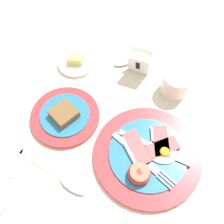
% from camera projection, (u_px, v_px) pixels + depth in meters
% --- Properties ---
extents(ground_plane, '(3.00, 3.00, 0.00)m').
position_uv_depth(ground_plane, '(106.00, 148.00, 0.64)').
color(ground_plane, beige).
extents(breakfast_plate, '(0.26, 0.26, 0.04)m').
position_uv_depth(breakfast_plate, '(148.00, 155.00, 0.62)').
color(breakfast_plate, red).
rests_on(breakfast_plate, ground_plane).
extents(bread_plate, '(0.18, 0.18, 0.04)m').
position_uv_depth(bread_plate, '(65.00, 116.00, 0.68)').
color(bread_plate, red).
rests_on(bread_plate, ground_plane).
extents(sugar_cup, '(0.08, 0.08, 0.06)m').
position_uv_depth(sugar_cup, '(176.00, 83.00, 0.70)').
color(sugar_cup, white).
rests_on(sugar_cup, ground_plane).
extents(butter_dish, '(0.11, 0.11, 0.03)m').
position_uv_depth(butter_dish, '(76.00, 62.00, 0.77)').
color(butter_dish, silver).
rests_on(butter_dish, ground_plane).
extents(number_card, '(0.06, 0.05, 0.07)m').
position_uv_depth(number_card, '(139.00, 63.00, 0.73)').
color(number_card, white).
rests_on(number_card, ground_plane).
extents(teaspoon_by_saucer, '(0.19, 0.07, 0.01)m').
position_uv_depth(teaspoon_by_saucer, '(63.00, 179.00, 0.60)').
color(teaspoon_by_saucer, silver).
rests_on(teaspoon_by_saucer, ground_plane).
extents(teaspoon_near_cup, '(0.16, 0.14, 0.01)m').
position_uv_depth(teaspoon_near_cup, '(117.00, 64.00, 0.77)').
color(teaspoon_near_cup, silver).
rests_on(teaspoon_near_cup, ground_plane).
extents(teaspoon_stray, '(0.05, 0.19, 0.01)m').
position_uv_depth(teaspoon_stray, '(6.00, 188.00, 0.59)').
color(teaspoon_stray, silver).
rests_on(teaspoon_stray, ground_plane).
extents(fork_on_cloth, '(0.11, 0.16, 0.01)m').
position_uv_depth(fork_on_cloth, '(44.00, 195.00, 0.58)').
color(fork_on_cloth, silver).
rests_on(fork_on_cloth, ground_plane).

